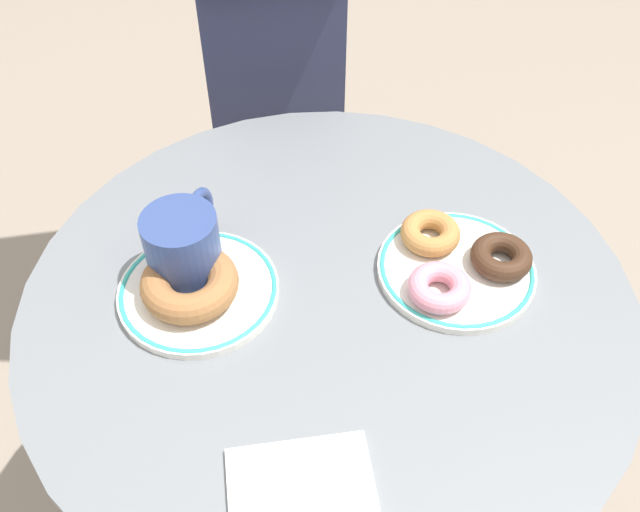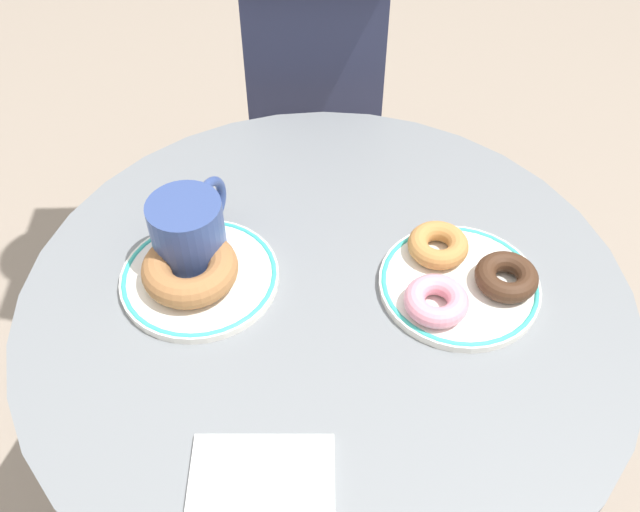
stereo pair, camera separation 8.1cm
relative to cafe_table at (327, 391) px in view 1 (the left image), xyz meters
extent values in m
cylinder|color=slate|center=(0.00, 0.00, 0.21)|extent=(0.73, 0.73, 0.02)
cylinder|color=slate|center=(0.00, 0.00, -0.14)|extent=(0.06, 0.06, 0.68)
cylinder|color=white|center=(-0.15, -0.01, 0.22)|extent=(0.19, 0.19, 0.01)
torus|color=#38B2A8|center=(-0.15, -0.01, 0.22)|extent=(0.19, 0.19, 0.01)
cylinder|color=white|center=(0.15, 0.04, 0.22)|extent=(0.19, 0.19, 0.01)
torus|color=#38B2A8|center=(0.15, 0.04, 0.22)|extent=(0.19, 0.19, 0.01)
torus|color=#A36B3D|center=(-0.16, -0.02, 0.25)|extent=(0.14, 0.14, 0.04)
torus|color=#422819|center=(0.21, 0.05, 0.24)|extent=(0.08, 0.08, 0.02)
torus|color=#BC7F42|center=(0.12, 0.08, 0.24)|extent=(0.08, 0.08, 0.02)
torus|color=pink|center=(0.13, -0.01, 0.24)|extent=(0.09, 0.09, 0.02)
cube|color=white|center=(-0.02, -0.25, 0.22)|extent=(0.16, 0.13, 0.01)
cylinder|color=#334784|center=(-0.17, 0.02, 0.26)|extent=(0.09, 0.09, 0.10)
torus|color=#334784|center=(-0.16, 0.07, 0.27)|extent=(0.03, 0.07, 0.07)
cube|color=#2D3351|center=(-0.13, 0.58, -0.05)|extent=(0.29, 0.37, 0.90)
camera|label=1|loc=(0.01, -0.53, 0.86)|focal=39.37mm
camera|label=2|loc=(0.09, -0.52, 0.86)|focal=39.37mm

